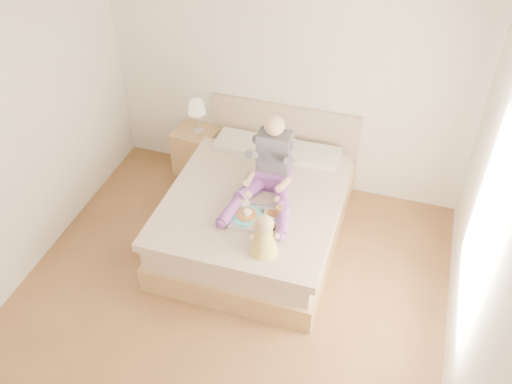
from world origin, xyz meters
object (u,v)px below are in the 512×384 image
(adult, at_px, (270,172))
(baby, at_px, (264,237))
(bed, at_px, (258,209))
(tray, at_px, (257,216))
(nightstand, at_px, (197,152))

(adult, bearing_deg, baby, -77.73)
(bed, bearing_deg, tray, -74.16)
(tray, bearing_deg, baby, -70.52)
(nightstand, distance_m, baby, 2.15)
(baby, bearing_deg, nightstand, 110.81)
(baby, bearing_deg, bed, 92.19)
(nightstand, relative_size, adult, 0.60)
(nightstand, height_order, baby, baby)
(tray, relative_size, baby, 1.29)
(adult, height_order, tray, adult)
(bed, bearing_deg, nightstand, 141.87)
(tray, height_order, baby, baby)
(nightstand, height_order, adult, adult)
(bed, relative_size, adult, 2.24)
(adult, distance_m, tray, 0.48)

